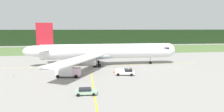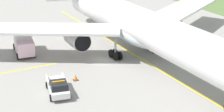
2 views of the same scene
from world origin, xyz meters
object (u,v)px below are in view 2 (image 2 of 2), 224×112
(ops_pickup_truck, at_px, (58,87))
(apron_cone, at_px, (76,77))
(airliner, at_px, (144,28))
(catering_truck, at_px, (23,41))

(ops_pickup_truck, xyz_separation_m, apron_cone, (-2.62, 3.26, -0.53))
(airliner, height_order, ops_pickup_truck, airliner)
(ops_pickup_truck, bearing_deg, airliner, 108.55)
(ops_pickup_truck, xyz_separation_m, catering_truck, (-15.56, 0.11, 1.04))
(ops_pickup_truck, relative_size, apron_cone, 7.19)
(ops_pickup_truck, relative_size, catering_truck, 0.85)
(ops_pickup_truck, distance_m, apron_cone, 4.21)
(airliner, distance_m, catering_truck, 18.18)
(catering_truck, height_order, apron_cone, catering_truck)
(ops_pickup_truck, bearing_deg, apron_cone, 128.83)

